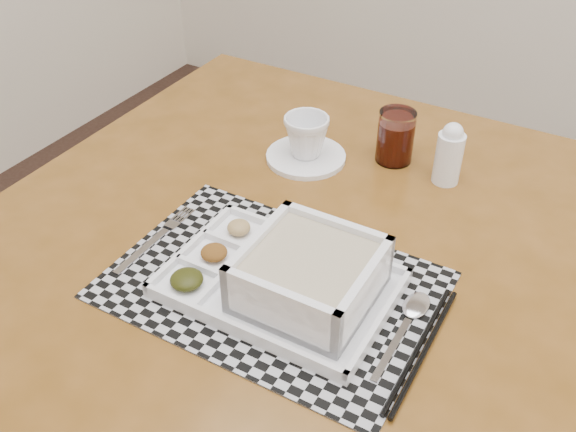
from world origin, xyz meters
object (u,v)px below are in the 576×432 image
object	(u,v)px
serving_tray	(298,279)
dining_table	(309,277)
cup	(306,136)
juice_glass	(395,138)
creamer_bottle	(449,154)

from	to	relation	value
serving_tray	dining_table	bearing A→B (deg)	111.71
cup	juice_glass	size ratio (longest dim) A/B	0.85
dining_table	creamer_bottle	bearing A→B (deg)	64.29
dining_table	juice_glass	world-z (taller)	juice_glass
dining_table	creamer_bottle	world-z (taller)	creamer_bottle
serving_tray	creamer_bottle	distance (m)	0.40
dining_table	creamer_bottle	distance (m)	0.33
juice_glass	creamer_bottle	size ratio (longest dim) A/B	0.85
cup	serving_tray	bearing A→B (deg)	-80.25
juice_glass	creamer_bottle	distance (m)	0.11
dining_table	juice_glass	distance (m)	0.31
dining_table	cup	world-z (taller)	cup
dining_table	juice_glass	bearing A→B (deg)	85.76
cup	juice_glass	distance (m)	0.16
cup	creamer_bottle	xyz separation A→B (m)	(0.25, 0.06, 0.01)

